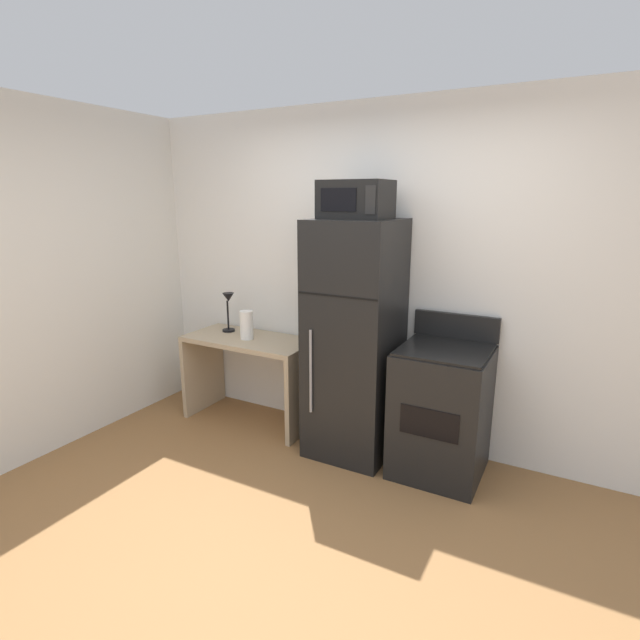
% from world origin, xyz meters
% --- Properties ---
extents(ground_plane, '(12.00, 12.00, 0.00)m').
position_xyz_m(ground_plane, '(0.00, 0.00, 0.00)').
color(ground_plane, olive).
extents(wall_back_white, '(5.00, 0.10, 2.60)m').
position_xyz_m(wall_back_white, '(0.00, 1.70, 1.30)').
color(wall_back_white, white).
rests_on(wall_back_white, ground).
extents(desk, '(1.11, 0.53, 0.75)m').
position_xyz_m(desk, '(-1.13, 1.37, 0.52)').
color(desk, tan).
rests_on(desk, ground).
extents(desk_lamp, '(0.14, 0.12, 0.35)m').
position_xyz_m(desk_lamp, '(-1.39, 1.43, 0.99)').
color(desk_lamp, black).
rests_on(desk_lamp, desk).
extents(paper_towel_roll, '(0.11, 0.11, 0.24)m').
position_xyz_m(paper_towel_roll, '(-1.12, 1.34, 0.87)').
color(paper_towel_roll, white).
rests_on(paper_towel_roll, desk).
extents(refrigerator, '(0.60, 0.64, 1.76)m').
position_xyz_m(refrigerator, '(-0.12, 1.32, 0.88)').
color(refrigerator, black).
rests_on(refrigerator, ground).
extents(microwave, '(0.46, 0.35, 0.26)m').
position_xyz_m(microwave, '(-0.12, 1.30, 1.89)').
color(microwave, black).
rests_on(microwave, refrigerator).
extents(oven_range, '(0.60, 0.61, 1.10)m').
position_xyz_m(oven_range, '(0.54, 1.33, 0.47)').
color(oven_range, black).
rests_on(oven_range, ground).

